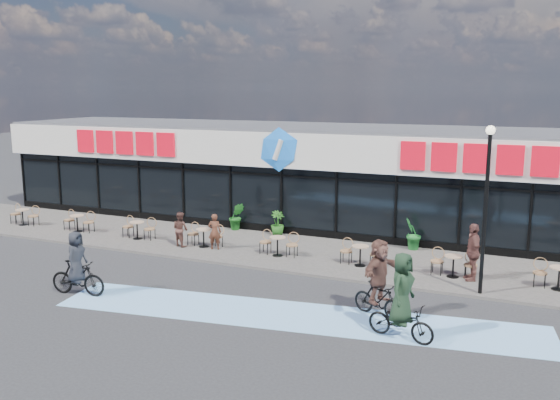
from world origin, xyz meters
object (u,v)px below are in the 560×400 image
Objects in this scene: cyclist_a at (401,306)px; cyclist_b at (379,280)px; potted_plant_mid at (237,216)px; patron_right at (180,229)px; patron_left at (215,232)px; bistro_set_0 at (24,215)px; pedestrian_a at (473,252)px; potted_plant_right at (413,234)px; potted_plant_left at (278,223)px; lamp_post at (486,196)px.

cyclist_a reaches higher than cyclist_b.
potted_plant_mid is 0.87× the size of patron_right.
patron_left is at bearing -77.51° from potted_plant_mid.
bistro_set_0 is at bearing -18.14° from patron_left.
cyclist_a is (8.50, -5.37, 0.09)m from patron_left.
pedestrian_a is 5.55m from cyclist_a.
patron_left reaches higher than potted_plant_right.
potted_plant_mid is at bearing -94.44° from patron_left.
potted_plant_right is at bearing 99.00° from cyclist_a.
patron_left is (-1.36, -3.07, 0.19)m from potted_plant_left.
pedestrian_a is at bearing 163.37° from patron_left.
patron_left is at bearing -109.17° from pedestrian_a.
lamp_post reaches higher than pedestrian_a.
cyclist_a reaches higher than pedestrian_a.
cyclist_b is at bearing -86.56° from potted_plant_right.
patron_right is (-0.78, -3.38, 0.09)m from potted_plant_mid.
lamp_post is 2.49m from pedestrian_a.
lamp_post reaches higher than patron_right.
bistro_set_0 is 10.01m from potted_plant_mid.
potted_plant_mid is at bearing 138.56° from cyclist_b.
lamp_post is at bearing -2.15° from pedestrian_a.
lamp_post reaches higher than potted_plant_left.
bistro_set_0 is 19.58m from cyclist_a.
pedestrian_a reaches higher than patron_right.
lamp_post is 3.37× the size of bistro_set_0.
lamp_post is at bearing 156.29° from patron_left.
cyclist_a is 1.56m from cyclist_b.
bistro_set_0 is at bearing -170.95° from potted_plant_right.
potted_plant_left is 4.30m from patron_right.
patron_left is 9.70m from pedestrian_a.
pedestrian_a is at bearing -19.89° from potted_plant_left.
potted_plant_right is at bearing -174.27° from patron_left.
patron_right is 0.62× the size of cyclist_b.
potted_plant_right reaches higher than potted_plant_mid.
lamp_post is 11.94m from potted_plant_mid.
pedestrian_a is at bearing -162.33° from patron_right.
pedestrian_a reaches higher than bistro_set_0.
potted_plant_mid is 12.62m from cyclist_a.
lamp_post reaches higher than bistro_set_0.
pedestrian_a is (9.70, 0.05, 0.25)m from patron_left.
patron_right is at bearing 156.45° from cyclist_b.
lamp_post is at bearing 49.35° from cyclist_b.
cyclist_a is at bearing -31.96° from pedestrian_a.
patron_left is 1.02× the size of patron_right.
patron_right reaches higher than potted_plant_mid.
bistro_set_0 is 8.77m from patron_right.
bistro_set_0 is 10.27m from patron_left.
patron_left is at bearing 147.72° from cyclist_a.
potted_plant_left is (-8.73, 4.27, -2.55)m from lamp_post.
cyclist_b reaches higher than potted_plant_left.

